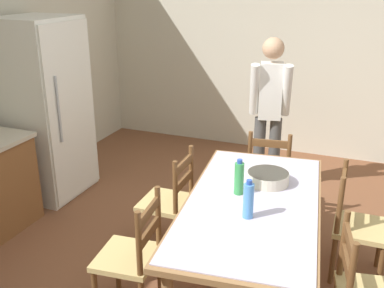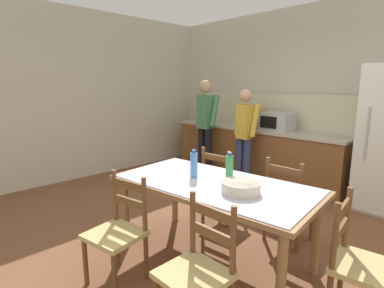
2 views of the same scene
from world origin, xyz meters
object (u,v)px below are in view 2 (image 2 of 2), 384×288
at_px(bottle_near_centre, 194,165).
at_px(chair_side_far_left, 221,185).
at_px(chair_side_near_right, 198,271).
at_px(person_at_counter, 244,132).
at_px(bottle_off_centre, 229,168).
at_px(microwave, 277,122).
at_px(dining_table, 213,190).
at_px(serving_bowl, 241,186).
at_px(chair_head_end, 359,264).
at_px(person_at_sink, 205,122).
at_px(paper_bag, 258,118).
at_px(chair_side_far_right, 288,202).
at_px(chair_side_near_left, 118,232).

distance_m(bottle_near_centre, chair_side_far_left, 0.90).
distance_m(chair_side_near_right, person_at_counter, 3.16).
bearing_deg(chair_side_far_left, bottle_off_centre, 128.91).
relative_size(bottle_near_centre, chair_side_far_left, 0.30).
relative_size(microwave, dining_table, 0.26).
height_order(serving_bowl, chair_side_near_right, chair_side_near_right).
distance_m(chair_head_end, person_at_sink, 3.74).
xyz_separation_m(paper_bag, person_at_sink, (-0.79, -0.49, -0.10)).
height_order(paper_bag, serving_bowl, paper_bag).
bearing_deg(dining_table, person_at_counter, 119.30).
bearing_deg(chair_side_far_right, chair_side_near_left, 66.38).
relative_size(dining_table, person_at_counter, 1.24).
bearing_deg(chair_side_far_left, person_at_sink, -46.71).
relative_size(paper_bag, serving_bowl, 1.12).
relative_size(chair_head_end, chair_side_near_left, 1.00).
bearing_deg(person_at_sink, chair_side_near_right, -137.18).
xyz_separation_m(microwave, person_at_sink, (-1.17, -0.50, -0.07)).
xyz_separation_m(serving_bowl, chair_side_near_left, (-0.66, -0.77, -0.37)).
height_order(chair_side_far_right, person_at_sink, person_at_sink).
distance_m(serving_bowl, chair_side_near_left, 1.08).
bearing_deg(chair_side_near_right, microwave, 111.90).
height_order(dining_table, chair_side_far_left, chair_side_far_left).
xyz_separation_m(microwave, serving_bowl, (1.16, -2.52, -0.22)).
xyz_separation_m(chair_side_near_left, person_at_counter, (-0.78, 2.77, 0.44)).
bearing_deg(paper_bag, serving_bowl, -58.54).
distance_m(paper_bag, chair_side_near_left, 3.46).
bearing_deg(person_at_sink, chair_side_far_left, -130.67).
xyz_separation_m(paper_bag, person_at_counter, (0.10, -0.51, -0.18)).
bearing_deg(chair_side_far_right, chair_head_end, 141.81).
height_order(paper_bag, chair_side_near_right, paper_bag).
relative_size(chair_head_end, chair_side_far_right, 1.00).
distance_m(paper_bag, bottle_off_centre, 2.69).
relative_size(chair_side_near_left, person_at_counter, 0.58).
xyz_separation_m(bottle_off_centre, chair_side_far_left, (-0.58, 0.58, -0.45)).
relative_size(serving_bowl, chair_side_near_right, 0.35).
bearing_deg(person_at_counter, person_at_sink, 88.66).
xyz_separation_m(bottle_near_centre, person_at_counter, (-0.88, 2.00, -0.01)).
distance_m(chair_side_far_right, person_at_sink, 2.66).
height_order(microwave, chair_side_far_left, microwave).
bearing_deg(person_at_sink, chair_side_far_right, -117.16).
bearing_deg(bottle_near_centre, chair_side_near_left, -97.43).
bearing_deg(serving_bowl, chair_head_end, 10.92).
relative_size(serving_bowl, person_at_sink, 0.19).
distance_m(dining_table, person_at_sink, 2.84).
distance_m(serving_bowl, chair_side_far_left, 1.17).
bearing_deg(chair_side_near_left, person_at_counter, 94.95).
height_order(bottle_near_centre, chair_side_far_right, bottle_near_centre).
height_order(bottle_off_centre, chair_side_near_right, bottle_off_centre).
relative_size(bottle_near_centre, chair_head_end, 0.30).
xyz_separation_m(dining_table, bottle_off_centre, (0.08, 0.13, 0.21)).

